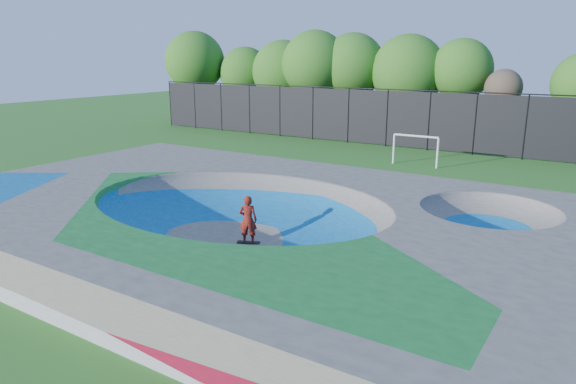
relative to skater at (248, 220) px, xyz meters
The scene contains 7 objects.
ground 0.95m from the skater, behind, with size 120.00×120.00×0.00m, color #27641B.
skate_deck 0.45m from the skater, behind, with size 22.00×14.00×1.50m, color gray.
skater is the anchor object (origin of this frame).
skateboard 0.82m from the skater, ahead, with size 0.78×0.22×0.05m, color black.
soccer_goal 15.64m from the skater, 88.13° to the left, with size 2.74×0.12×1.81m.
fence 21.07m from the skater, 91.20° to the left, with size 48.09×0.09×4.04m.
treeline 26.66m from the skater, 96.00° to the left, with size 54.11×7.50×8.60m.
Camera 1 is at (10.45, -13.31, 6.21)m, focal length 32.00 mm.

